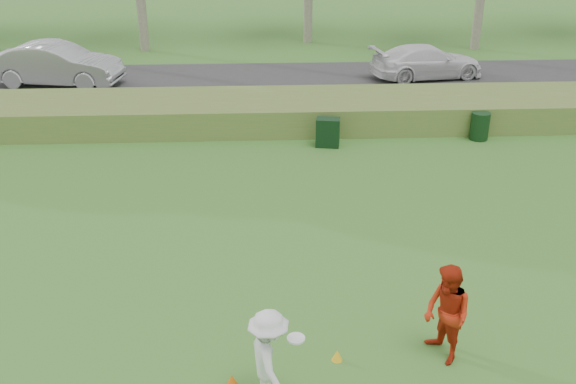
{
  "coord_description": "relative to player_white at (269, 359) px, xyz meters",
  "views": [
    {
      "loc": [
        -0.59,
        -8.27,
        7.16
      ],
      "look_at": [
        0.0,
        4.0,
        1.3
      ],
      "focal_mm": 40.0,
      "sensor_mm": 36.0,
      "label": 1
    }
  ],
  "objects": [
    {
      "name": "ground",
      "position": [
        0.51,
        0.76,
        -0.83
      ],
      "size": [
        120.0,
        120.0,
        0.0
      ],
      "primitive_type": "plane",
      "color": "#306B23",
      "rests_on": "ground"
    },
    {
      "name": "reed_strip",
      "position": [
        0.51,
        12.76,
        -0.38
      ],
      "size": [
        80.0,
        3.0,
        0.9
      ],
      "primitive_type": "cube",
      "color": "#516F2C",
      "rests_on": "ground"
    },
    {
      "name": "park_road",
      "position": [
        0.51,
        17.76,
        -0.8
      ],
      "size": [
        80.0,
        6.0,
        0.06
      ],
      "primitive_type": "cube",
      "color": "#2D2D2D",
      "rests_on": "ground"
    },
    {
      "name": "player_white",
      "position": [
        0.0,
        0.0,
        0.0
      ],
      "size": [
        0.97,
        1.2,
        1.66
      ],
      "rotation": [
        0.0,
        0.0,
        1.84
      ],
      "color": "silver",
      "rests_on": "ground"
    },
    {
      "name": "player_red",
      "position": [
        2.92,
        0.91,
        0.04
      ],
      "size": [
        0.91,
        1.03,
        1.75
      ],
      "primitive_type": "imported",
      "rotation": [
        0.0,
        0.0,
        -1.22
      ],
      "color": "#B3260F",
      "rests_on": "ground"
    },
    {
      "name": "cone_orange",
      "position": [
        -0.59,
        0.41,
        -0.74
      ],
      "size": [
        0.17,
        0.17,
        0.19
      ],
      "primitive_type": "cone",
      "color": "#F7620D",
      "rests_on": "ground"
    },
    {
      "name": "cone_yellow",
      "position": [
        1.15,
        0.91,
        -0.73
      ],
      "size": [
        0.18,
        0.18,
        0.2
      ],
      "primitive_type": "cone",
      "color": "yellow",
      "rests_on": "ground"
    },
    {
      "name": "utility_cabinet",
      "position": [
        2.01,
        10.7,
        -0.39
      ],
      "size": [
        0.77,
        0.55,
        0.88
      ],
      "primitive_type": "cube",
      "rotation": [
        0.0,
        0.0,
        -0.17
      ],
      "color": "black",
      "rests_on": "ground"
    },
    {
      "name": "trash_bin",
      "position": [
        6.79,
        11.06,
        -0.4
      ],
      "size": [
        0.61,
        0.61,
        0.87
      ],
      "primitive_type": "cylinder",
      "rotation": [
        0.0,
        0.0,
        -0.05
      ],
      "color": "black",
      "rests_on": "ground"
    },
    {
      "name": "car_mid",
      "position": [
        -7.93,
        17.68,
        0.05
      ],
      "size": [
        5.21,
        2.56,
        1.64
      ],
      "primitive_type": "imported",
      "rotation": [
        0.0,
        0.0,
        1.4
      ],
      "color": "#BABABE",
      "rests_on": "park_road"
    },
    {
      "name": "car_right",
      "position": [
        6.82,
        18.03,
        -0.11
      ],
      "size": [
        4.85,
        2.71,
        1.33
      ],
      "primitive_type": "imported",
      "rotation": [
        0.0,
        0.0,
        1.77
      ],
      "color": "white",
      "rests_on": "park_road"
    }
  ]
}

